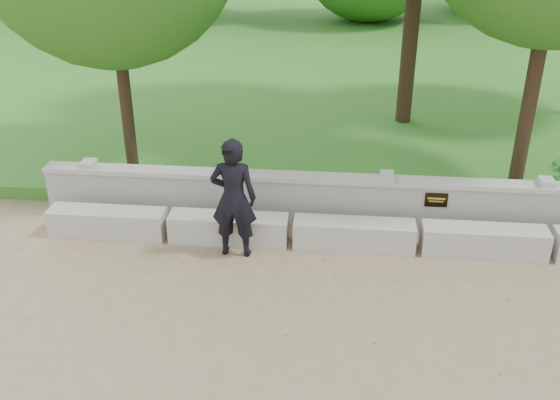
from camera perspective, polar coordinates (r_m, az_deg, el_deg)
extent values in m
plane|color=#8D7756|center=(8.51, 13.63, -10.99)|extent=(80.00, 80.00, 0.00)
cube|color=#2E5F1B|center=(21.35, 9.31, 12.54)|extent=(40.00, 22.00, 0.25)
cube|color=#A9A69F|center=(10.56, -15.47, -1.99)|extent=(1.90, 0.45, 0.45)
cube|color=#A9A69F|center=(10.03, -4.72, -2.60)|extent=(1.90, 0.45, 0.45)
cube|color=#A9A69F|center=(9.89, 6.77, -3.15)|extent=(1.90, 0.45, 0.45)
cube|color=#A9A69F|center=(10.15, 18.14, -3.57)|extent=(1.90, 0.45, 0.45)
cube|color=#9E9C96|center=(10.50, 12.26, -0.62)|extent=(12.50, 0.25, 0.82)
cube|color=#A9A69F|center=(10.31, 12.49, 1.61)|extent=(12.50, 0.35, 0.08)
cube|color=black|center=(10.33, 14.09, 0.00)|extent=(0.36, 0.02, 0.24)
imported|color=black|center=(9.34, -4.27, 0.16)|extent=(0.70, 0.46, 1.91)
cube|color=black|center=(8.64, -4.89, 4.36)|extent=(0.14, 0.02, 0.07)
cylinder|color=#382619|center=(11.95, -14.09, 10.31)|extent=(0.23, 0.23, 3.36)
cylinder|color=#382619|center=(14.44, 12.06, 16.87)|extent=(0.35, 0.35, 5.18)
cylinder|color=#382619|center=(11.67, 22.16, 10.07)|extent=(0.26, 0.26, 3.85)
imported|color=#35802B|center=(11.42, -10.33, 2.46)|extent=(0.34, 0.35, 0.55)
imported|color=#35802B|center=(12.15, 24.13, 2.06)|extent=(0.41, 0.40, 0.58)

